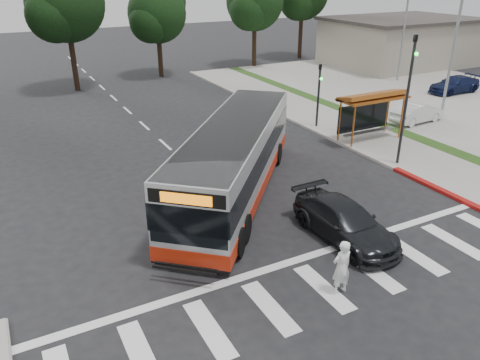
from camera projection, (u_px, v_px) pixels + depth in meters
ground at (248, 220)px, 18.92m from camera, size 140.00×140.00×0.00m
sidewalk_east at (339, 126)px, 30.01m from camera, size 4.00×40.00×0.12m
curb_east at (313, 130)px, 29.15m from camera, size 0.30×40.00×0.15m
curb_east_red at (444, 192)px, 21.10m from camera, size 0.32×6.00×0.15m
parking_lot at (444, 97)px, 36.71m from camera, size 18.00×36.00×0.10m
commercial_building at (400, 43)px, 48.46m from camera, size 14.00×10.00×4.40m
building_roof_cap at (403, 19)px, 47.48m from camera, size 14.60×10.60×0.30m
crosswalk_ladder at (324, 288)px, 14.89m from camera, size 18.00×2.60×0.01m
bus_shelter at (372, 101)px, 26.64m from camera, size 4.20×1.60×2.86m
traffic_signal_ne_tall at (408, 91)px, 22.59m from camera, size 0.18×0.37×6.50m
traffic_signal_ne_short at (319, 89)px, 28.81m from camera, size 0.18×0.37×4.00m
lot_light_front at (457, 28)px, 28.94m from camera, size 1.90×0.35×9.01m
lot_light_mid at (407, 12)px, 39.54m from camera, size 1.90×0.35×9.01m
tree_ne_a at (255, 0)px, 45.69m from camera, size 6.16×5.74×9.30m
tree_north_a at (66, 1)px, 36.23m from camera, size 6.60×6.15×10.17m
tree_north_b at (158, 12)px, 41.75m from camera, size 5.72×5.33×8.43m
transit_bus at (235, 161)px, 20.41m from camera, size 10.28×11.29×3.25m
pedestrian at (341, 267)px, 14.33m from camera, size 0.68×0.45×1.86m
dark_sedan at (345, 222)px, 17.35m from camera, size 2.01×4.83×1.40m
parked_car_1 at (417, 113)px, 30.30m from camera, size 3.90×1.59×1.26m
parked_car_3 at (455, 85)px, 37.51m from camera, size 4.50×1.88×1.30m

